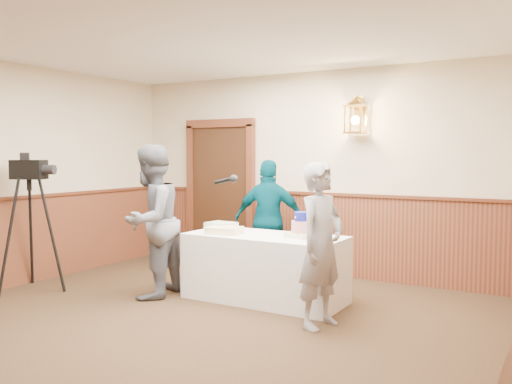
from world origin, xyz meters
TOP-DOWN VIEW (x-y plane):
  - ground at (0.00, 0.00)m, footprint 7.00×7.00m
  - room_shell at (-0.05, 0.45)m, footprint 6.02×7.02m
  - display_table at (0.06, 1.90)m, footprint 1.80×0.80m
  - tiered_cake at (0.49, 1.95)m, footprint 0.33×0.33m
  - sheet_cake_yellow at (-0.38, 1.75)m, footprint 0.43×0.36m
  - sheet_cake_green at (-0.66, 2.08)m, footprint 0.36×0.30m
  - interviewer at (-1.15, 1.36)m, footprint 1.57×0.96m
  - baker at (0.99, 1.35)m, footprint 0.49×0.65m
  - assistant_p at (-0.38, 2.80)m, footprint 1.01×0.67m
  - tv_camera_rig at (-2.60, 0.83)m, footprint 0.62×0.58m

SIDE VIEW (x-z plane):
  - ground at x=0.00m, z-range 0.00..0.00m
  - display_table at x=0.06m, z-range 0.00..0.75m
  - tv_camera_rig at x=-2.60m, z-range -0.08..1.51m
  - sheet_cake_yellow at x=-0.38m, z-range 0.75..0.83m
  - sheet_cake_green at x=-0.66m, z-range 0.75..0.83m
  - baker at x=0.99m, z-range 0.00..1.59m
  - assistant_p at x=-0.38m, z-range 0.00..1.59m
  - tiered_cake at x=0.49m, z-range 0.72..1.00m
  - interviewer at x=-1.15m, z-range 0.00..1.78m
  - room_shell at x=-0.05m, z-range 0.12..2.93m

